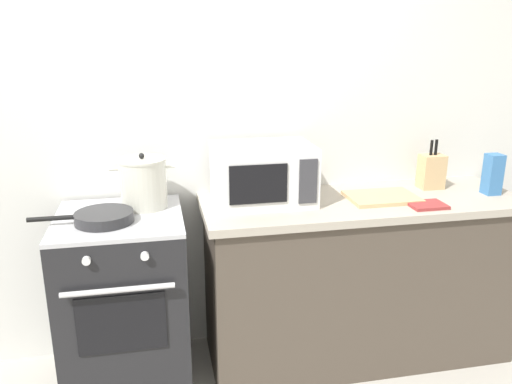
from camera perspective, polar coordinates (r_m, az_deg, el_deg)
name	(u,v)px	position (r m, az deg, el deg)	size (l,w,h in m)	color
back_wall	(239,129)	(2.84, -1.89, 6.97)	(4.40, 0.10, 2.50)	silver
lower_cabinet_right	(358,281)	(2.93, 11.26, -9.73)	(1.64, 0.56, 0.88)	#4C4238
countertop_right	(363,203)	(2.76, 11.81, -1.16)	(1.70, 0.60, 0.04)	#ADA393
stove	(125,302)	(2.71, -14.31, -11.82)	(0.60, 0.64, 0.92)	black
stock_pot	(143,183)	(2.60, -12.42, 0.99)	(0.32, 0.23, 0.28)	beige
frying_pan	(103,217)	(2.46, -16.66, -2.70)	(0.47, 0.27, 0.05)	#28282B
microwave	(263,174)	(2.61, 0.75, 2.03)	(0.50, 0.37, 0.30)	white
cutting_board	(382,197)	(2.77, 13.83, -0.57)	(0.36, 0.26, 0.02)	tan
knife_block	(431,171)	(3.03, 18.91, 2.21)	(0.13, 0.10, 0.28)	tan
pasta_box	(493,174)	(3.03, 24.83, 1.80)	(0.08, 0.08, 0.22)	teal
oven_mitt	(427,205)	(2.72, 18.48, -1.38)	(0.18, 0.14, 0.02)	#993333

